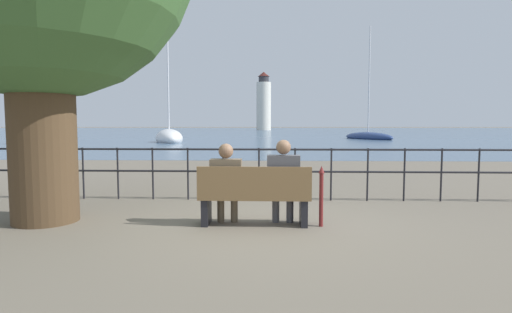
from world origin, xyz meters
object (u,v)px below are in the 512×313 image
at_px(closed_umbrella, 321,193).
at_px(harbor_lighthouse, 264,103).
at_px(seated_person_right, 283,178).
at_px(sailboat_0, 35,139).
at_px(sailboat_2, 169,138).
at_px(sailboat_3, 368,136).
at_px(park_bench, 254,197).
at_px(seated_person_left, 226,180).

distance_m(closed_umbrella, harbor_lighthouse, 131.90).
bearing_deg(seated_person_right, sailboat_0, 126.70).
bearing_deg(seated_person_right, harbor_lighthouse, 91.34).
distance_m(closed_umbrella, sailboat_2, 31.71).
relative_size(seated_person_right, sailboat_2, 0.11).
bearing_deg(closed_umbrella, sailboat_3, 75.71).
xyz_separation_m(sailboat_2, harbor_lighthouse, (6.45, 101.50, 8.83)).
bearing_deg(closed_umbrella, harbor_lighthouse, 91.59).
relative_size(closed_umbrella, harbor_lighthouse, 0.05).
bearing_deg(seated_person_right, park_bench, -170.52).
relative_size(park_bench, sailboat_2, 0.14).
relative_size(sailboat_3, harbor_lighthouse, 0.65).
xyz_separation_m(park_bench, closed_umbrella, (0.99, -0.00, 0.08)).
bearing_deg(sailboat_3, sailboat_0, 177.26).
bearing_deg(harbor_lighthouse, sailboat_2, -93.64).
xyz_separation_m(closed_umbrella, sailboat_2, (-10.10, 30.06, -0.11)).
distance_m(park_bench, seated_person_right, 0.52).
xyz_separation_m(seated_person_right, harbor_lighthouse, (-3.08, 131.49, 8.52)).
bearing_deg(park_bench, harbor_lighthouse, 91.16).
relative_size(seated_person_right, sailboat_0, 0.12).
xyz_separation_m(seated_person_left, sailboat_3, (11.46, 39.36, -0.38)).
bearing_deg(closed_umbrella, park_bench, 179.75).
bearing_deg(seated_person_right, sailboat_3, 74.92).
height_order(park_bench, seated_person_right, seated_person_right).
relative_size(park_bench, seated_person_right, 1.30).
height_order(park_bench, harbor_lighthouse, harbor_lighthouse).
xyz_separation_m(sailboat_2, sailboat_3, (20.14, 9.38, -0.09)).
bearing_deg(closed_umbrella, sailboat_0, 127.36).
bearing_deg(harbor_lighthouse, closed_umbrella, -88.41).
distance_m(sailboat_0, harbor_lighthouse, 105.53).
height_order(seated_person_right, harbor_lighthouse, harbor_lighthouse).
bearing_deg(closed_umbrella, seated_person_right, 172.27).
height_order(closed_umbrella, sailboat_3, sailboat_3).
relative_size(seated_person_left, harbor_lighthouse, 0.06).
bearing_deg(seated_person_right, closed_umbrella, -7.73).
bearing_deg(harbor_lighthouse, seated_person_right, -88.66).
xyz_separation_m(park_bench, sailboat_3, (11.03, 39.44, -0.13)).
bearing_deg(sailboat_0, park_bench, -43.43).
bearing_deg(sailboat_2, sailboat_0, 170.84).
bearing_deg(park_bench, seated_person_right, 9.48).
xyz_separation_m(seated_person_right, sailboat_3, (10.61, 39.36, -0.40)).
height_order(sailboat_0, sailboat_2, sailboat_2).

